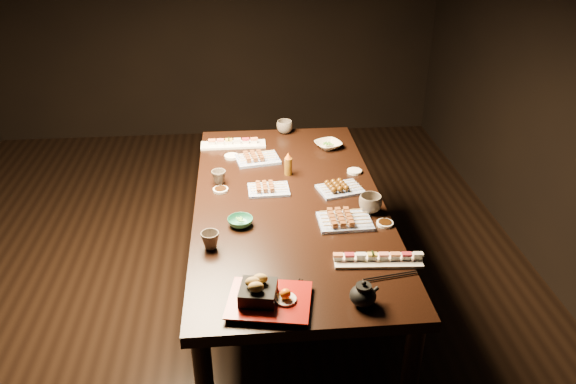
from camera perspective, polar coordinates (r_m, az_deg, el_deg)
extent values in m
plane|color=black|center=(3.29, -8.02, -10.96)|extent=(5.00, 5.00, 0.00)
cube|color=black|center=(2.90, 0.09, -7.33)|extent=(1.07, 1.88, 0.75)
imported|color=#27795A|center=(2.51, -4.86, -3.03)|extent=(0.14, 0.14, 0.04)
imported|color=beige|center=(3.26, 4.11, 4.79)|extent=(0.19, 0.19, 0.04)
imported|color=brown|center=(2.36, -7.90, -4.87)|extent=(0.08, 0.08, 0.07)
imported|color=brown|center=(2.62, 8.36, -1.19)|extent=(0.13, 0.13, 0.08)
imported|color=brown|center=(2.87, -7.04, 1.52)|extent=(0.08, 0.08, 0.07)
imported|color=brown|center=(3.45, -0.34, 6.63)|extent=(0.10, 0.10, 0.08)
cylinder|color=brown|center=(2.92, 0.02, 2.90)|extent=(0.05, 0.05, 0.12)
cylinder|color=white|center=(2.80, -6.86, 0.21)|extent=(0.09, 0.09, 0.01)
cylinder|color=white|center=(2.98, 6.76, 2.10)|extent=(0.10, 0.10, 0.01)
cylinder|color=white|center=(2.55, 9.81, -3.17)|extent=(0.09, 0.09, 0.01)
cylinder|color=white|center=(3.15, -5.74, 3.62)|extent=(0.09, 0.09, 0.01)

